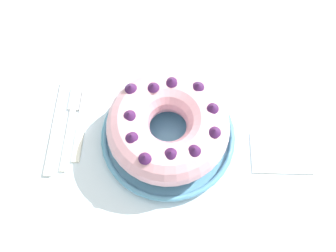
# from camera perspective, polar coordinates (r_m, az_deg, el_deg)

# --- Properties ---
(ground_plane) EXTENTS (8.00, 8.00, 0.00)m
(ground_plane) POSITION_cam_1_polar(r_m,az_deg,el_deg) (1.56, -0.93, -13.14)
(ground_plane) COLOR gray
(dining_table) EXTENTS (1.42, 1.21, 0.75)m
(dining_table) POSITION_cam_1_polar(r_m,az_deg,el_deg) (0.91, -1.56, -5.15)
(dining_table) COLOR silver
(dining_table) RESTS_ON ground_plane
(serving_dish) EXTENTS (0.29, 0.29, 0.02)m
(serving_dish) POSITION_cam_1_polar(r_m,az_deg,el_deg) (0.84, -0.00, -1.55)
(serving_dish) COLOR #518EB2
(serving_dish) RESTS_ON dining_table
(bundt_cake) EXTENTS (0.25, 0.25, 0.10)m
(bundt_cake) POSITION_cam_1_polar(r_m,az_deg,el_deg) (0.79, 0.00, 0.02)
(bundt_cake) COLOR #E09EAD
(bundt_cake) RESTS_ON serving_dish
(fork) EXTENTS (0.02, 0.20, 0.01)m
(fork) POSITION_cam_1_polar(r_m,az_deg,el_deg) (0.89, -13.85, 0.63)
(fork) COLOR white
(fork) RESTS_ON dining_table
(serving_knife) EXTENTS (0.02, 0.22, 0.01)m
(serving_knife) POSITION_cam_1_polar(r_m,az_deg,el_deg) (0.89, -16.01, -1.08)
(serving_knife) COLOR white
(serving_knife) RESTS_ON dining_table
(cake_knife) EXTENTS (0.02, 0.18, 0.01)m
(cake_knife) POSITION_cam_1_polar(r_m,az_deg,el_deg) (0.88, -12.54, -0.55)
(cake_knife) COLOR white
(cake_knife) RESTS_ON dining_table
(napkin) EXTENTS (0.13, 0.09, 0.00)m
(napkin) POSITION_cam_1_polar(r_m,az_deg,el_deg) (0.87, 16.12, -3.83)
(napkin) COLOR white
(napkin) RESTS_ON dining_table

